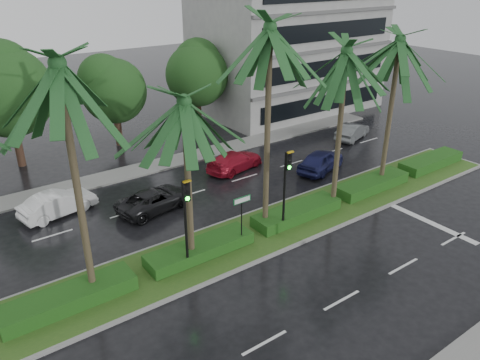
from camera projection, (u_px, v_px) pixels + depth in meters
ground at (264, 246)px, 22.56m from camera, size 120.00×120.00×0.00m
far_sidewalk at (153, 167)px, 31.36m from camera, size 40.00×2.00×0.12m
median at (252, 236)px, 23.26m from camera, size 36.00×4.00×0.15m
hedge at (252, 229)px, 23.11m from camera, size 35.20×1.40×0.60m
lane_markings at (316, 230)px, 23.86m from camera, size 34.00×13.06×0.01m
palm_row at (229, 77)px, 19.25m from camera, size 26.30×4.20×10.61m
signal_median_left at (186, 212)px, 19.39m from camera, size 0.34×0.42×4.36m
signal_median_right at (286, 180)px, 22.33m from camera, size 0.34×0.42×4.36m
street_sign at (242, 209)px, 21.49m from camera, size 0.95×0.09×2.60m
bg_trees at (119, 80)px, 33.77m from camera, size 32.82×5.77×8.33m
building at (288, 43)px, 42.40m from camera, size 16.00×10.00×12.00m
car_white at (58, 203)px, 25.16m from camera, size 2.20×4.26×1.34m
car_darkgrey at (155, 199)px, 25.73m from camera, size 2.75×4.66×1.21m
car_red at (235, 161)px, 30.79m from camera, size 2.64×4.57×1.25m
car_blue at (321, 160)px, 30.65m from camera, size 2.85×4.43×1.40m
car_grey at (352, 131)px, 36.33m from camera, size 2.48×4.04×1.26m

